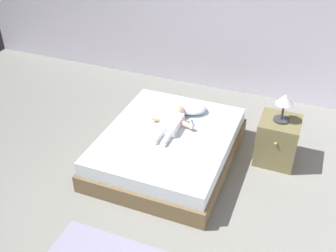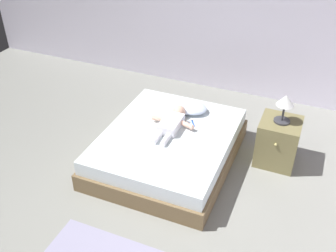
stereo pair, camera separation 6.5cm
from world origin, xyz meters
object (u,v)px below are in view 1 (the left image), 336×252
at_px(pillow, 188,107).
at_px(baby, 172,122).
at_px(nightstand, 277,140).
at_px(lamp, 285,102).
at_px(toothbrush, 192,122).
at_px(bed, 168,147).

distance_m(pillow, baby, 0.39).
xyz_separation_m(pillow, nightstand, (1.09, -0.07, -0.15)).
bearing_deg(pillow, lamp, -3.94).
bearing_deg(baby, lamp, 15.24).
relative_size(baby, toothbrush, 5.49).
xyz_separation_m(baby, toothbrush, (0.19, 0.15, -0.05)).
distance_m(bed, toothbrush, 0.40).
xyz_separation_m(pillow, toothbrush, (0.13, -0.23, -0.05)).
height_order(bed, lamp, lamp).
distance_m(pillow, nightstand, 1.10).
distance_m(nightstand, lamp, 0.50).
distance_m(pillow, lamp, 1.14).
xyz_separation_m(nightstand, lamp, (0.00, 0.00, 0.50)).
xyz_separation_m(bed, lamp, (1.14, 0.46, 0.59)).
height_order(pillow, nightstand, nightstand).
bearing_deg(baby, bed, -86.05).
bearing_deg(lamp, pillow, 176.06).
height_order(bed, nightstand, nightstand).
bearing_deg(pillow, baby, -98.53).
bearing_deg(nightstand, toothbrush, -170.50).
xyz_separation_m(bed, nightstand, (1.14, 0.46, 0.09)).
distance_m(bed, nightstand, 1.23).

